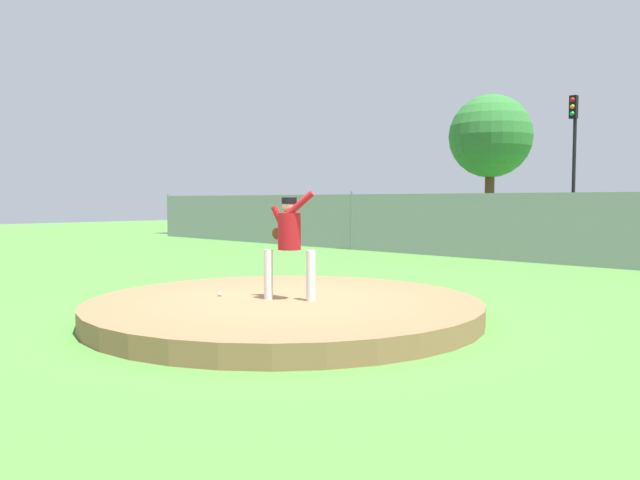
# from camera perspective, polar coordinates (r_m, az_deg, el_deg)

# --- Properties ---
(ground_plane) EXTENTS (80.00, 80.00, 0.00)m
(ground_plane) POSITION_cam_1_polar(r_m,az_deg,el_deg) (13.67, 15.71, -3.52)
(ground_plane) COLOR #4C8438
(asphalt_strip) EXTENTS (44.00, 7.00, 0.01)m
(asphalt_strip) POSITION_cam_1_polar(r_m,az_deg,el_deg) (21.49, 26.64, -1.21)
(asphalt_strip) COLOR #2B2B2D
(asphalt_strip) RESTS_ON ground_plane
(pitchers_mound) EXTENTS (5.50, 5.50, 0.28)m
(pitchers_mound) POSITION_cam_1_polar(r_m,az_deg,el_deg) (8.91, -3.23, -6.26)
(pitchers_mound) COLOR olive
(pitchers_mound) RESTS_ON ground_plane
(pitcher_youth) EXTENTS (0.80, 0.43, 1.52)m
(pitcher_youth) POSITION_cam_1_polar(r_m,az_deg,el_deg) (8.74, -2.84, 0.26)
(pitcher_youth) COLOR silver
(pitcher_youth) RESTS_ON pitchers_mound
(baseball) EXTENTS (0.07, 0.07, 0.07)m
(baseball) POSITION_cam_1_polar(r_m,az_deg,el_deg) (9.26, -9.07, -4.83)
(baseball) COLOR white
(baseball) RESTS_ON pitchers_mound
(chainlink_fence) EXTENTS (37.95, 0.07, 1.97)m
(chainlink_fence) POSITION_cam_1_polar(r_m,az_deg,el_deg) (17.21, 22.16, 0.91)
(chainlink_fence) COLOR gray
(chainlink_fence) RESTS_ON ground_plane
(parked_car_teal) EXTENTS (2.10, 4.22, 1.65)m
(parked_car_teal) POSITION_cam_1_polar(r_m,az_deg,el_deg) (23.25, 18.13, 1.26)
(parked_car_teal) COLOR #146066
(parked_car_teal) RESTS_ON ground_plane
(parked_car_burgundy) EXTENTS (2.04, 4.12, 1.75)m
(parked_car_burgundy) POSITION_cam_1_polar(r_m,az_deg,el_deg) (27.57, 2.39, 1.86)
(parked_car_burgundy) COLOR maroon
(parked_car_burgundy) RESTS_ON ground_plane
(parked_car_navy) EXTENTS (1.83, 4.67, 1.62)m
(parked_car_navy) POSITION_cam_1_polar(r_m,az_deg,el_deg) (25.29, 8.87, 1.56)
(parked_car_navy) COLOR #161E4C
(parked_car_navy) RESTS_ON ground_plane
(traffic_cone_orange) EXTENTS (0.40, 0.40, 0.55)m
(traffic_cone_orange) POSITION_cam_1_polar(r_m,az_deg,el_deg) (21.68, 23.87, -0.41)
(traffic_cone_orange) COLOR orange
(traffic_cone_orange) RESTS_ON asphalt_strip
(traffic_light_near) EXTENTS (0.28, 0.46, 5.79)m
(traffic_light_near) POSITION_cam_1_polar(r_m,az_deg,el_deg) (27.13, 22.01, 8.06)
(traffic_light_near) COLOR black
(traffic_light_near) RESTS_ON ground_plane
(tree_broad_right) EXTENTS (4.22, 4.22, 7.05)m
(tree_broad_right) POSITION_cam_1_polar(r_m,az_deg,el_deg) (33.66, 15.20, 9.02)
(tree_broad_right) COLOR #4C331E
(tree_broad_right) RESTS_ON ground_plane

